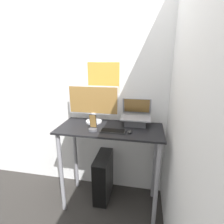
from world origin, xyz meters
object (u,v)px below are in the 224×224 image
(cell_phone, at_px, (93,126))
(monitor, at_px, (93,104))
(mouse, at_px, (130,132))
(keyboard, at_px, (113,131))
(computer_tower, at_px, (103,176))
(laptop, at_px, (136,118))

(cell_phone, bearing_deg, monitor, 104.63)
(mouse, bearing_deg, cell_phone, 179.76)
(keyboard, xyz_separation_m, computer_tower, (-0.16, 0.20, -0.72))
(monitor, bearing_deg, computer_tower, -18.29)
(monitor, height_order, computer_tower, monitor)
(laptop, height_order, computer_tower, laptop)
(mouse, distance_m, computer_tower, 0.83)
(monitor, xyz_separation_m, cell_phone, (0.06, -0.24, -0.18))
(mouse, bearing_deg, computer_tower, 148.12)
(laptop, distance_m, keyboard, 0.34)
(laptop, bearing_deg, monitor, -178.61)
(monitor, distance_m, keyboard, 0.42)
(laptop, xyz_separation_m, cell_phone, (-0.43, -0.26, -0.03))
(keyboard, bearing_deg, monitor, 138.87)
(laptop, bearing_deg, mouse, -99.32)
(mouse, height_order, computer_tower, mouse)
(keyboard, height_order, cell_phone, cell_phone)
(mouse, height_order, cell_phone, cell_phone)
(mouse, relative_size, cell_phone, 0.38)
(monitor, height_order, mouse, monitor)
(laptop, height_order, keyboard, laptop)
(monitor, relative_size, cell_phone, 3.33)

